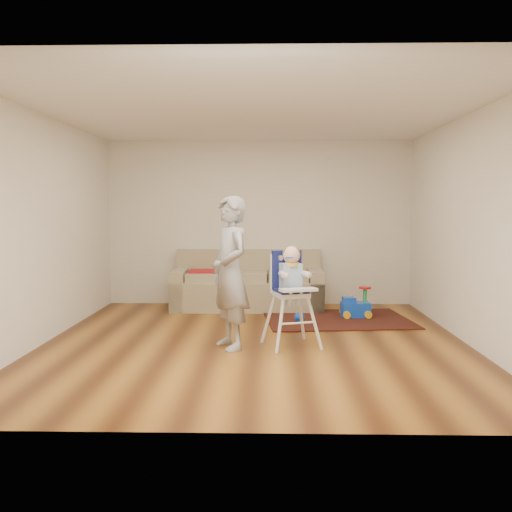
{
  "coord_description": "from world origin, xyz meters",
  "views": [
    {
      "loc": [
        0.17,
        -6.68,
        1.6
      ],
      "look_at": [
        0.0,
        0.4,
        1.0
      ],
      "focal_mm": 40.0,
      "sensor_mm": 36.0,
      "label": 1
    }
  ],
  "objects_px": {
    "high_chair": "(291,298)",
    "toy_ball": "(299,317)",
    "sofa": "(247,280)",
    "side_table": "(212,289)",
    "adult": "(230,273)",
    "ride_on_toy": "(356,302)"
  },
  "relations": [
    {
      "from": "high_chair",
      "to": "adult",
      "type": "xyz_separation_m",
      "value": [
        -0.7,
        -0.1,
        0.3
      ]
    },
    {
      "from": "toy_ball",
      "to": "high_chair",
      "type": "relative_size",
      "value": 0.12
    },
    {
      "from": "high_chair",
      "to": "toy_ball",
      "type": "bearing_deg",
      "value": 64.42
    },
    {
      "from": "ride_on_toy",
      "to": "toy_ball",
      "type": "bearing_deg",
      "value": -155.92
    },
    {
      "from": "adult",
      "to": "sofa",
      "type": "bearing_deg",
      "value": 150.17
    },
    {
      "from": "toy_ball",
      "to": "adult",
      "type": "height_order",
      "value": "adult"
    },
    {
      "from": "toy_ball",
      "to": "ride_on_toy",
      "type": "bearing_deg",
      "value": 28.05
    },
    {
      "from": "sofa",
      "to": "toy_ball",
      "type": "height_order",
      "value": "sofa"
    },
    {
      "from": "high_chair",
      "to": "adult",
      "type": "bearing_deg",
      "value": 169.94
    },
    {
      "from": "sofa",
      "to": "high_chair",
      "type": "bearing_deg",
      "value": -76.64
    },
    {
      "from": "adult",
      "to": "toy_ball",
      "type": "bearing_deg",
      "value": 120.37
    },
    {
      "from": "high_chair",
      "to": "adult",
      "type": "height_order",
      "value": "adult"
    },
    {
      "from": "toy_ball",
      "to": "side_table",
      "type": "bearing_deg",
      "value": 134.78
    },
    {
      "from": "side_table",
      "to": "adult",
      "type": "relative_size",
      "value": 0.32
    },
    {
      "from": "toy_ball",
      "to": "high_chair",
      "type": "height_order",
      "value": "high_chair"
    },
    {
      "from": "side_table",
      "to": "sofa",
      "type": "bearing_deg",
      "value": -15.69
    },
    {
      "from": "sofa",
      "to": "ride_on_toy",
      "type": "relative_size",
      "value": 5.31
    },
    {
      "from": "side_table",
      "to": "high_chair",
      "type": "bearing_deg",
      "value": -65.8
    },
    {
      "from": "side_table",
      "to": "toy_ball",
      "type": "xyz_separation_m",
      "value": [
        1.35,
        -1.36,
        -0.19
      ]
    },
    {
      "from": "adult",
      "to": "ride_on_toy",
      "type": "bearing_deg",
      "value": 109.38
    },
    {
      "from": "high_chair",
      "to": "ride_on_toy",
      "type": "bearing_deg",
      "value": 41.57
    },
    {
      "from": "toy_ball",
      "to": "adult",
      "type": "bearing_deg",
      "value": -121.93
    }
  ]
}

